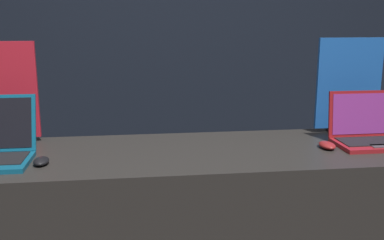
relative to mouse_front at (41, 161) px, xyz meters
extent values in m
cube|color=black|center=(0.67, 1.76, 0.46)|extent=(8.00, 0.05, 2.80)
cube|color=#282623|center=(0.67, 0.13, -0.48)|extent=(2.27, 0.69, 0.93)
ellipsoid|color=black|center=(0.00, 0.00, 0.00)|extent=(0.06, 0.11, 0.03)
cube|color=black|center=(-0.23, 0.40, 0.00)|extent=(0.17, 0.07, 0.02)
cube|color=red|center=(-0.23, 0.40, 0.25)|extent=(0.30, 0.02, 0.48)
cube|color=maroon|center=(1.57, 0.08, -0.01)|extent=(0.37, 0.24, 0.02)
cube|color=black|center=(1.57, 0.10, 0.01)|extent=(0.32, 0.17, 0.00)
cube|color=#3F3F42|center=(1.57, 0.01, 0.01)|extent=(0.10, 0.05, 0.00)
cube|color=maroon|center=(1.57, 0.21, 0.12)|extent=(0.37, 0.04, 0.24)
cube|color=#8C338C|center=(1.57, 0.21, 0.12)|extent=(0.33, 0.02, 0.21)
ellipsoid|color=maroon|center=(1.33, 0.08, 0.00)|extent=(0.07, 0.12, 0.03)
cube|color=black|center=(1.57, 0.39, 0.00)|extent=(0.20, 0.07, 0.02)
cube|color=#1E59B2|center=(1.57, 0.39, 0.25)|extent=(0.37, 0.02, 0.49)
camera|label=1|loc=(0.41, -1.92, 0.60)|focal=42.00mm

